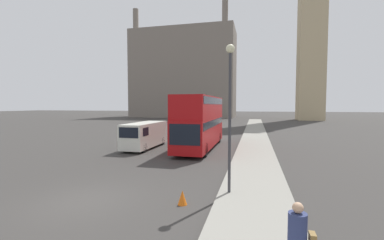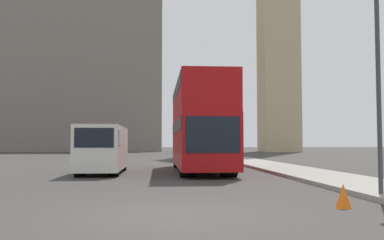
{
  "view_description": "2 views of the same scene",
  "coord_description": "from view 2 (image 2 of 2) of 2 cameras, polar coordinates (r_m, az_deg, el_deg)",
  "views": [
    {
      "loc": [
        6.46,
        -8.66,
        3.79
      ],
      "look_at": [
        0.73,
        14.57,
        2.41
      ],
      "focal_mm": 24.0,
      "sensor_mm": 36.0,
      "label": 1
    },
    {
      "loc": [
        -0.3,
        -8.76,
        1.45
      ],
      "look_at": [
        1.95,
        20.04,
        3.02
      ],
      "focal_mm": 40.0,
      "sensor_mm": 36.0,
      "label": 2
    }
  ],
  "objects": [
    {
      "name": "red_double_decker_bus",
      "position": [
        22.14,
        1.07,
        -0.34
      ],
      "size": [
        2.5,
        10.54,
        4.53
      ],
      "color": "#A80F11",
      "rests_on": "ground_plane"
    },
    {
      "name": "ground_plane",
      "position": [
        8.88,
        -2.54,
        -12.5
      ],
      "size": [
        300.0,
        300.0,
        0.0
      ],
      "primitive_type": "plane",
      "color": "#383533"
    },
    {
      "name": "street_lamp",
      "position": [
        12.44,
        23.49,
        9.57
      ],
      "size": [
        0.36,
        0.36,
        6.11
      ],
      "color": "#38383D",
      "rests_on": "sidewalk_strip"
    },
    {
      "name": "traffic_cone",
      "position": [
        10.23,
        19.52,
        -9.52
      ],
      "size": [
        0.36,
        0.36,
        0.55
      ],
      "color": "orange",
      "rests_on": "ground_plane"
    },
    {
      "name": "white_van",
      "position": [
        21.01,
        -11.78,
        -3.68
      ],
      "size": [
        1.93,
        6.04,
        2.25
      ],
      "color": "silver",
      "rests_on": "ground_plane"
    },
    {
      "name": "building_block_distant",
      "position": [
        82.58,
        -15.41,
        5.53
      ],
      "size": [
        32.34,
        14.03,
        33.34
      ],
      "color": "slate",
      "rests_on": "ground_plane"
    }
  ]
}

